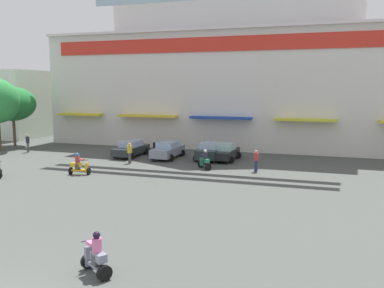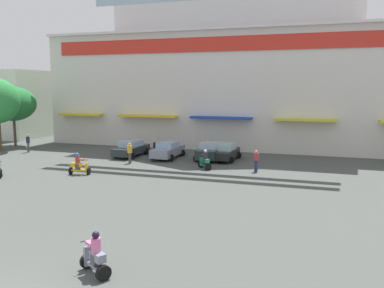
{
  "view_description": "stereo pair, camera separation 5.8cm",
  "coord_description": "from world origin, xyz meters",
  "px_view_note": "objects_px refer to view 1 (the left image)",
  "views": [
    {
      "loc": [
        8.91,
        -7.8,
        6.23
      ],
      "look_at": [
        0.28,
        19.03,
        2.2
      ],
      "focal_mm": 37.78,
      "sensor_mm": 36.0,
      "label": 1
    },
    {
      "loc": [
        8.96,
        -7.78,
        6.23
      ],
      "look_at": [
        0.28,
        19.03,
        2.2
      ],
      "focal_mm": 37.78,
      "sensor_mm": 36.0,
      "label": 2
    }
  ],
  "objects_px": {
    "pedestrian_2": "(256,160)",
    "parked_car_1": "(168,150)",
    "scooter_rider_2": "(96,257)",
    "parked_car_3": "(225,152)",
    "parked_car_2": "(209,151)",
    "pedestrian_4": "(130,152)",
    "scooter_rider_3": "(79,166)",
    "plaza_tree_2": "(13,104)",
    "parked_car_0": "(131,148)",
    "pedestrian_3": "(154,141)",
    "pedestrian_1": "(28,142)",
    "scooter_rider_5": "(205,161)"
  },
  "relations": [
    {
      "from": "pedestrian_2",
      "to": "parked_car_1",
      "type": "bearing_deg",
      "value": 158.23
    },
    {
      "from": "scooter_rider_2",
      "to": "parked_car_3",
      "type": "bearing_deg",
      "value": 91.91
    },
    {
      "from": "parked_car_2",
      "to": "pedestrian_4",
      "type": "bearing_deg",
      "value": -148.37
    },
    {
      "from": "scooter_rider_2",
      "to": "scooter_rider_3",
      "type": "relative_size",
      "value": 0.97
    },
    {
      "from": "parked_car_2",
      "to": "scooter_rider_2",
      "type": "distance_m",
      "value": 21.84
    },
    {
      "from": "plaza_tree_2",
      "to": "parked_car_0",
      "type": "height_order",
      "value": "plaza_tree_2"
    },
    {
      "from": "parked_car_1",
      "to": "parked_car_2",
      "type": "bearing_deg",
      "value": 5.62
    },
    {
      "from": "plaza_tree_2",
      "to": "parked_car_1",
      "type": "bearing_deg",
      "value": -5.51
    },
    {
      "from": "pedestrian_2",
      "to": "pedestrian_3",
      "type": "distance_m",
      "value": 13.02
    },
    {
      "from": "plaza_tree_2",
      "to": "pedestrian_1",
      "type": "height_order",
      "value": "plaza_tree_2"
    },
    {
      "from": "pedestrian_1",
      "to": "pedestrian_4",
      "type": "relative_size",
      "value": 1.01
    },
    {
      "from": "parked_car_2",
      "to": "plaza_tree_2",
      "type": "bearing_deg",
      "value": 176.38
    },
    {
      "from": "pedestrian_1",
      "to": "pedestrian_3",
      "type": "distance_m",
      "value": 11.98
    },
    {
      "from": "parked_car_0",
      "to": "scooter_rider_3",
      "type": "xyz_separation_m",
      "value": [
        -0.12,
        -7.98,
        -0.08
      ]
    },
    {
      "from": "parked_car_1",
      "to": "parked_car_3",
      "type": "distance_m",
      "value": 5.04
    },
    {
      "from": "parked_car_0",
      "to": "scooter_rider_2",
      "type": "height_order",
      "value": "scooter_rider_2"
    },
    {
      "from": "scooter_rider_5",
      "to": "pedestrian_3",
      "type": "xyz_separation_m",
      "value": [
        -7.21,
        7.14,
        0.28
      ]
    },
    {
      "from": "plaza_tree_2",
      "to": "parked_car_2",
      "type": "height_order",
      "value": "plaza_tree_2"
    },
    {
      "from": "parked_car_0",
      "to": "scooter_rider_3",
      "type": "height_order",
      "value": "scooter_rider_3"
    },
    {
      "from": "parked_car_3",
      "to": "pedestrian_2",
      "type": "bearing_deg",
      "value": -49.6
    },
    {
      "from": "pedestrian_2",
      "to": "pedestrian_4",
      "type": "relative_size",
      "value": 0.95
    },
    {
      "from": "pedestrian_3",
      "to": "scooter_rider_2",
      "type": "bearing_deg",
      "value": -71.04
    },
    {
      "from": "parked_car_1",
      "to": "parked_car_3",
      "type": "height_order",
      "value": "parked_car_3"
    },
    {
      "from": "scooter_rider_2",
      "to": "pedestrian_3",
      "type": "distance_m",
      "value": 26.4
    },
    {
      "from": "scooter_rider_5",
      "to": "pedestrian_2",
      "type": "relative_size",
      "value": 0.95
    },
    {
      "from": "plaza_tree_2",
      "to": "scooter_rider_3",
      "type": "bearing_deg",
      "value": -34.67
    },
    {
      "from": "parked_car_0",
      "to": "pedestrian_4",
      "type": "relative_size",
      "value": 2.57
    },
    {
      "from": "parked_car_0",
      "to": "pedestrian_4",
      "type": "distance_m",
      "value": 3.34
    },
    {
      "from": "scooter_rider_2",
      "to": "pedestrian_4",
      "type": "xyz_separation_m",
      "value": [
        -7.84,
        18.19,
        0.32
      ]
    },
    {
      "from": "parked_car_1",
      "to": "scooter_rider_2",
      "type": "height_order",
      "value": "scooter_rider_2"
    },
    {
      "from": "parked_car_0",
      "to": "pedestrian_1",
      "type": "bearing_deg",
      "value": -174.7
    },
    {
      "from": "scooter_rider_5",
      "to": "pedestrian_2",
      "type": "xyz_separation_m",
      "value": [
        3.85,
        0.26,
        0.28
      ]
    },
    {
      "from": "pedestrian_3",
      "to": "parked_car_3",
      "type": "bearing_deg",
      "value": -21.53
    },
    {
      "from": "parked_car_2",
      "to": "parked_car_3",
      "type": "relative_size",
      "value": 1.03
    },
    {
      "from": "parked_car_3",
      "to": "scooter_rider_5",
      "type": "relative_size",
      "value": 2.6
    },
    {
      "from": "parked_car_3",
      "to": "pedestrian_3",
      "type": "relative_size",
      "value": 2.49
    },
    {
      "from": "scooter_rider_2",
      "to": "pedestrian_1",
      "type": "distance_m",
      "value": 28.19
    },
    {
      "from": "parked_car_2",
      "to": "scooter_rider_2",
      "type": "bearing_deg",
      "value": -84.55
    },
    {
      "from": "plaza_tree_2",
      "to": "pedestrian_3",
      "type": "distance_m",
      "value": 15.57
    },
    {
      "from": "pedestrian_4",
      "to": "scooter_rider_2",
      "type": "bearing_deg",
      "value": -66.69
    },
    {
      "from": "plaza_tree_2",
      "to": "pedestrian_1",
      "type": "xyz_separation_m",
      "value": [
        4.02,
        -2.85,
        -3.46
      ]
    },
    {
      "from": "scooter_rider_2",
      "to": "scooter_rider_5",
      "type": "bearing_deg",
      "value": 94.37
    },
    {
      "from": "scooter_rider_3",
      "to": "pedestrian_1",
      "type": "height_order",
      "value": "pedestrian_1"
    },
    {
      "from": "plaza_tree_2",
      "to": "parked_car_1",
      "type": "distance_m",
      "value": 18.34
    },
    {
      "from": "plaza_tree_2",
      "to": "scooter_rider_5",
      "type": "distance_m",
      "value": 23.19
    },
    {
      "from": "parked_car_3",
      "to": "scooter_rider_2",
      "type": "relative_size",
      "value": 2.59
    },
    {
      "from": "pedestrian_1",
      "to": "scooter_rider_5",
      "type": "bearing_deg",
      "value": -7.58
    },
    {
      "from": "parked_car_0",
      "to": "pedestrian_2",
      "type": "xyz_separation_m",
      "value": [
        11.72,
        -3.12,
        0.18
      ]
    },
    {
      "from": "scooter_rider_3",
      "to": "pedestrian_3",
      "type": "height_order",
      "value": "pedestrian_3"
    },
    {
      "from": "scooter_rider_2",
      "to": "pedestrian_3",
      "type": "relative_size",
      "value": 0.96
    }
  ]
}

